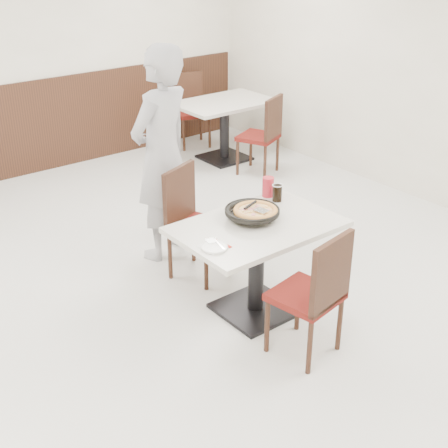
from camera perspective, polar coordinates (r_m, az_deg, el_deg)
floor at (r=5.17m, az=-1.47°, el=-6.18°), size 7.00×7.00×0.00m
wall_back at (r=7.61m, az=-18.09°, el=14.50°), size 6.00×0.04×2.80m
wall_right at (r=6.75m, az=19.82°, el=12.92°), size 0.04×7.00×2.80m
wainscot_back at (r=7.79m, az=-17.17°, el=8.38°), size 5.90×0.03×1.10m
main_table at (r=4.74m, az=2.97°, el=-4.11°), size 1.22×0.84×0.75m
chair_near at (r=4.30m, az=7.47°, el=-6.26°), size 0.48×0.48×0.95m
chair_far at (r=5.19m, az=-2.30°, el=-0.06°), size 0.54×0.54×0.95m
trivet at (r=4.60m, az=2.28°, el=0.45°), size 0.13×0.13×0.04m
pizza_pan at (r=4.62m, az=2.59°, el=0.87°), size 0.34×0.34×0.01m
pizza at (r=4.61m, az=2.90°, el=1.03°), size 0.32×0.32×0.02m
pizza_server at (r=4.57m, az=3.44°, el=1.26°), size 0.09×0.11×0.00m
napkin at (r=4.25m, az=-0.96°, el=-2.08°), size 0.19×0.19×0.00m
side_plate at (r=4.23m, az=-0.89°, el=-2.14°), size 0.19×0.19×0.01m
fork at (r=4.25m, az=-0.44°, el=-1.85°), size 0.06×0.17×0.00m
cola_glass at (r=4.94m, az=4.89°, el=2.81°), size 0.08×0.08×0.13m
red_cup at (r=5.02m, az=4.05°, el=3.41°), size 0.10×0.10×0.16m
diner_person at (r=5.41m, az=-5.70°, el=6.29°), size 0.79×0.64×1.88m
bg_table_right at (r=7.95m, az=0.03°, el=8.54°), size 1.21×0.81×0.75m
bg_chair_right_near at (r=7.46m, az=3.14°, el=8.13°), size 0.55×0.55×0.95m
bg_chair_right_far at (r=8.45m, az=-2.93°, el=10.28°), size 0.53×0.53×0.95m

